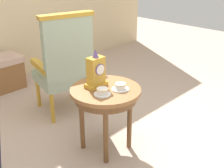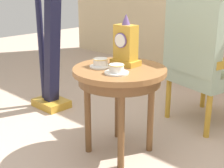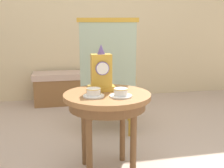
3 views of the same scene
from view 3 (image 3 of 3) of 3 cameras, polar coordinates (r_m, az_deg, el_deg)
wall_back at (r=4.01m, az=-6.07°, el=17.06°), size 6.00×0.10×2.80m
side_table at (r=1.85m, az=-1.05°, el=-4.47°), size 0.61×0.61×0.60m
teacup_left at (r=1.74m, az=-4.03°, el=-1.91°), size 0.14×0.14×0.06m
teacup_right at (r=1.74m, az=1.92°, el=-1.97°), size 0.15×0.15×0.06m
mantel_clock at (r=1.88m, az=-2.34°, el=2.55°), size 0.19×0.11×0.34m
armchair at (r=2.61m, az=-0.70°, el=2.01°), size 0.65×0.65×1.14m
window_bench at (r=3.77m, az=-9.78°, el=-0.75°), size 0.92×0.40×0.44m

